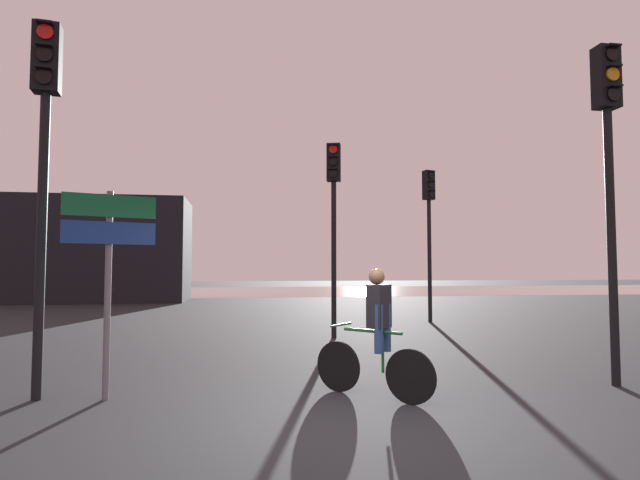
% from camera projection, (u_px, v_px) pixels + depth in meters
% --- Properties ---
extents(ground_plane, '(120.00, 120.00, 0.00)m').
position_uv_depth(ground_plane, '(346.00, 432.00, 4.95)').
color(ground_plane, black).
extents(water_strip, '(80.00, 16.00, 0.01)m').
position_uv_depth(water_strip, '(258.00, 291.00, 35.57)').
color(water_strip, '#9E937F').
rests_on(water_strip, ground).
extents(distant_building, '(15.45, 4.00, 5.05)m').
position_uv_depth(distant_building, '(24.00, 250.00, 24.11)').
color(distant_building, black).
rests_on(distant_building, ground).
extents(traffic_light_near_left, '(0.35, 0.37, 4.77)m').
position_uv_depth(traffic_light_near_left, '(44.00, 137.00, 6.33)').
color(traffic_light_near_left, black).
rests_on(traffic_light_near_left, ground).
extents(traffic_light_center, '(0.37, 0.39, 4.59)m').
position_uv_depth(traffic_light_center, '(334.00, 203.00, 11.81)').
color(traffic_light_center, black).
rests_on(traffic_light_center, ground).
extents(traffic_light_near_right, '(0.32, 0.34, 4.81)m').
position_uv_depth(traffic_light_near_right, '(609.00, 149.00, 7.08)').
color(traffic_light_near_right, black).
rests_on(traffic_light_near_right, ground).
extents(traffic_light_far_right, '(0.38, 0.39, 4.63)m').
position_uv_depth(traffic_light_far_right, '(429.00, 217.00, 15.25)').
color(traffic_light_far_right, black).
rests_on(traffic_light_far_right, ground).
extents(direction_sign_post, '(1.04, 0.40, 2.60)m').
position_uv_depth(direction_sign_post, '(109.00, 255.00, 6.24)').
color(direction_sign_post, slate).
rests_on(direction_sign_post, ground).
extents(cyclist, '(1.23, 1.24, 1.62)m').
position_uv_depth(cyclist, '(377.00, 332.00, 6.27)').
color(cyclist, black).
rests_on(cyclist, ground).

